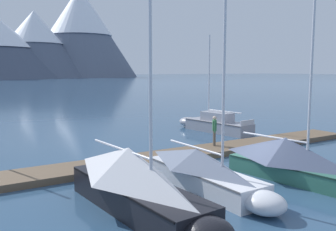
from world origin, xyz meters
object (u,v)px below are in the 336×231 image
(sailboat_second_berth, at_px, (137,183))
(person_on_dock, at_px, (214,129))
(sailboat_mid_dock_starboard, at_px, (297,162))
(sailboat_far_berth, at_px, (213,124))
(sailboat_mid_dock_port, at_px, (206,171))

(sailboat_second_berth, xyz_separation_m, person_on_dock, (7.66, 6.13, 0.29))
(sailboat_mid_dock_starboard, relative_size, sailboat_far_berth, 1.29)
(sailboat_second_berth, xyz_separation_m, sailboat_far_berth, (11.62, 11.63, -0.41))
(sailboat_second_berth, height_order, sailboat_far_berth, sailboat_second_berth)
(sailboat_far_berth, xyz_separation_m, person_on_dock, (-3.95, -5.51, 0.70))
(sailboat_second_berth, height_order, sailboat_mid_dock_starboard, sailboat_mid_dock_starboard)
(sailboat_second_berth, xyz_separation_m, sailboat_mid_dock_starboard, (7.18, -0.21, -0.15))
(sailboat_mid_dock_starboard, xyz_separation_m, person_on_dock, (0.48, 6.33, 0.44))
(sailboat_second_berth, distance_m, sailboat_far_berth, 16.45)
(sailboat_mid_dock_port, bearing_deg, sailboat_far_berth, 52.46)
(sailboat_mid_dock_port, height_order, sailboat_far_berth, sailboat_mid_dock_port)
(sailboat_second_berth, xyz_separation_m, sailboat_mid_dock_port, (3.25, 0.75, -0.25))
(sailboat_mid_dock_port, relative_size, sailboat_far_berth, 1.22)
(sailboat_mid_dock_port, height_order, sailboat_mid_dock_starboard, sailboat_mid_dock_starboard)
(sailboat_far_berth, bearing_deg, sailboat_mid_dock_port, -127.54)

